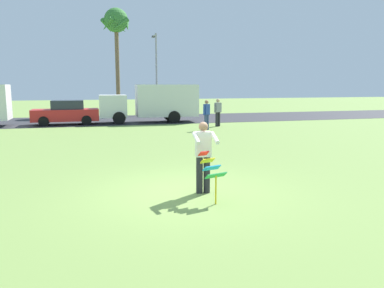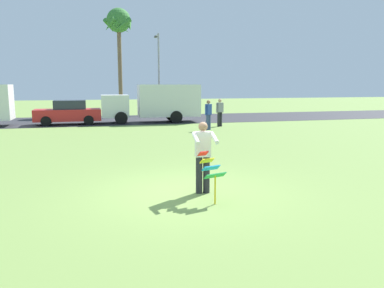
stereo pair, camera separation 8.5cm
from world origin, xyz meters
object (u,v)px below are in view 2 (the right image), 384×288
object	(u,v)px
parked_truck_white_box	(157,102)
person_walker_far	(220,112)
kite_held	(211,170)
person_walker_near	(208,114)
person_kite_flyer	(203,155)
streetlight_pole	(159,69)
parked_car_red	(68,113)
palm_tree_right_near	(119,25)

from	to	relation	value
parked_truck_white_box	person_walker_far	world-z (taller)	parked_truck_white_box
kite_held	person_walker_near	bearing A→B (deg)	72.69
person_kite_flyer	person_walker_near	distance (m)	12.94
parked_truck_white_box	person_walker_far	size ratio (longest dim) A/B	3.91
streetlight_pole	parked_car_red	bearing A→B (deg)	-135.63
kite_held	person_walker_near	world-z (taller)	person_walker_near
kite_held	palm_tree_right_near	bearing A→B (deg)	89.62
streetlight_pole	kite_held	bearing A→B (deg)	-97.57
person_kite_flyer	palm_tree_right_near	xyz separation A→B (m)	(0.14, 26.37, 6.83)
person_walker_near	person_walker_far	bearing A→B (deg)	52.09
palm_tree_right_near	streetlight_pole	bearing A→B (deg)	-26.67
parked_truck_white_box	palm_tree_right_near	world-z (taller)	palm_tree_right_near
kite_held	palm_tree_right_near	size ratio (longest dim) A/B	0.12
person_walker_near	parked_car_red	bearing A→B (deg)	146.51
kite_held	person_walker_far	distance (m)	15.60
kite_held	palm_tree_right_near	distance (m)	28.00
kite_held	streetlight_pole	distance (m)	25.92
person_kite_flyer	parked_car_red	xyz separation A→B (m)	(-3.97, 17.59, -0.18)
parked_truck_white_box	kite_held	bearing A→B (deg)	-96.14
person_kite_flyer	person_walker_near	bearing A→B (deg)	71.88
person_kite_flyer	streetlight_pole	world-z (taller)	streetlight_pole
person_walker_near	parked_truck_white_box	bearing A→B (deg)	111.56
person_kite_flyer	parked_truck_white_box	world-z (taller)	parked_truck_white_box
person_kite_flyer	palm_tree_right_near	bearing A→B (deg)	89.69
person_kite_flyer	person_walker_near	size ratio (longest dim) A/B	1.00
kite_held	parked_car_red	world-z (taller)	parked_car_red
person_walker_near	person_walker_far	xyz separation A→B (m)	(1.26, 1.62, 0.00)
parked_truck_white_box	person_walker_near	xyz separation A→B (m)	(2.09, -5.29, -0.48)
parked_car_red	person_walker_far	distance (m)	9.96
kite_held	palm_tree_right_near	world-z (taller)	palm_tree_right_near
person_walker_near	streetlight_pole	bearing A→B (deg)	93.10
person_kite_flyer	person_walker_far	world-z (taller)	same
parked_truck_white_box	streetlight_pole	bearing A→B (deg)	78.81
kite_held	streetlight_pole	world-z (taller)	streetlight_pole
person_kite_flyer	parked_car_red	bearing A→B (deg)	102.73
kite_held	parked_car_red	size ratio (longest dim) A/B	0.27
person_walker_near	kite_held	bearing A→B (deg)	-107.31
kite_held	person_walker_near	distance (m)	13.66
person_kite_flyer	palm_tree_right_near	world-z (taller)	palm_tree_right_near
person_walker_far	parked_car_red	bearing A→B (deg)	158.40
parked_car_red	person_walker_far	xyz separation A→B (m)	(9.26, -3.67, 0.16)
kite_held	person_kite_flyer	bearing A→B (deg)	87.05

